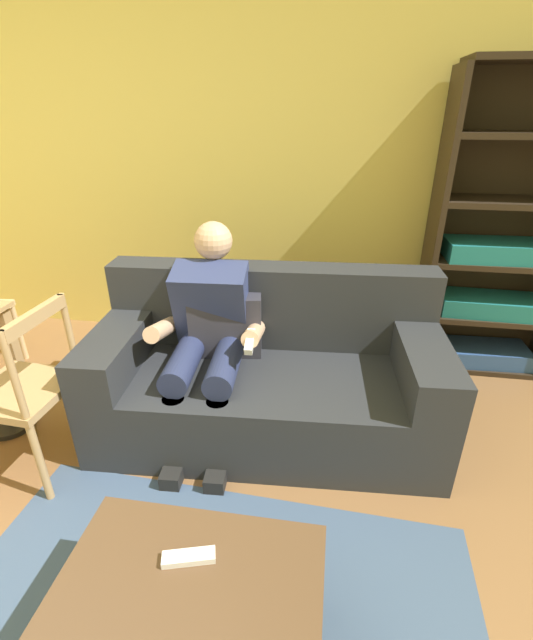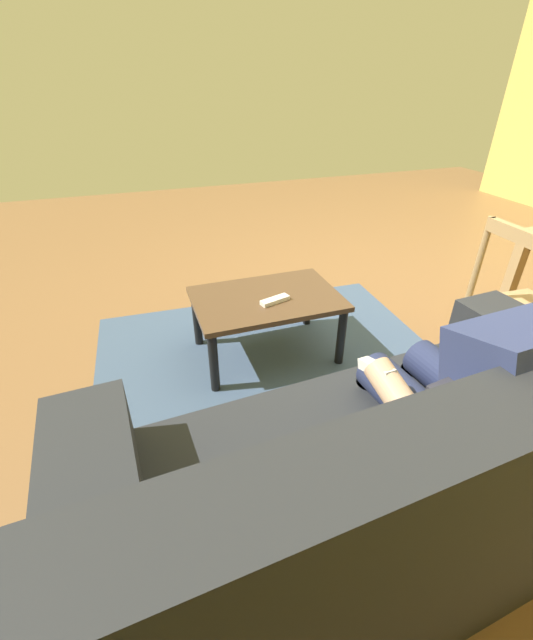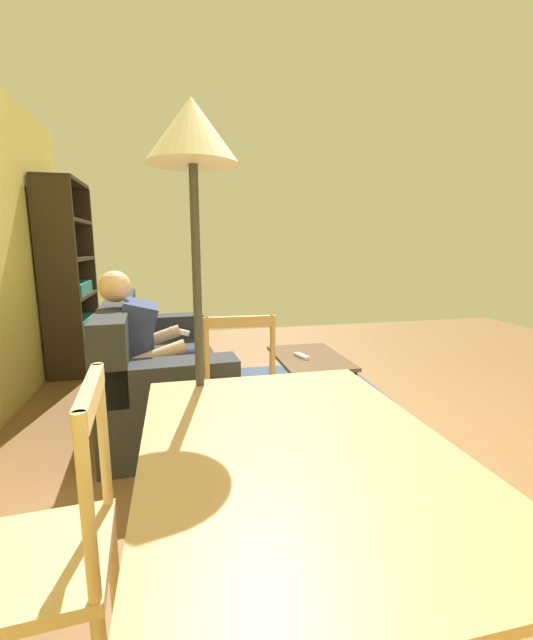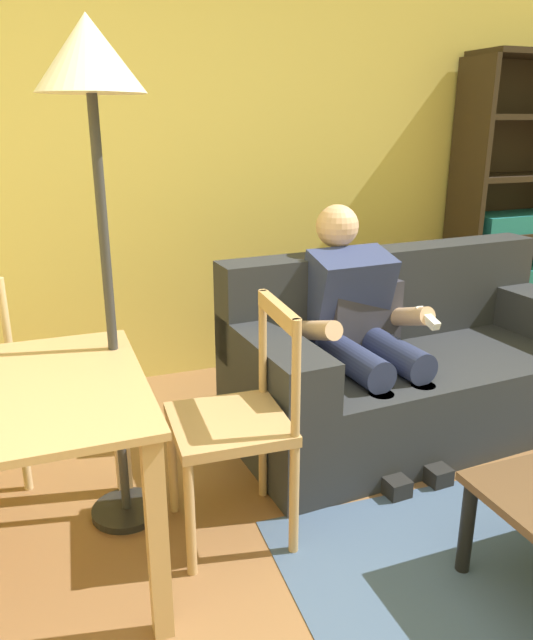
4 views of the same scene
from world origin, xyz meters
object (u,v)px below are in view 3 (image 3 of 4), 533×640
Objects in this scene: couch at (156,371)px; floor_lamp at (194,177)px; person_lounging at (155,349)px; dining_chair_facing_couch at (244,402)px; dining_table at (296,474)px; tv_remote at (302,356)px; bookshelf at (69,293)px; dining_chair_near_wall at (41,559)px; coffee_table at (310,362)px.

floor_lamp is (-1.49, -0.26, 1.23)m from couch.
person_lounging is 1.25× the size of dining_chair_facing_couch.
dining_table is 0.70× the size of floor_lamp.
person_lounging reaches higher than dining_chair_facing_couch.
tv_remote is 2.58m from bookshelf.
floor_lamp is at bearing 147.61° from dining_chair_facing_couch.
dining_chair_facing_couch is at bearing -0.09° from dining_table.
dining_chair_facing_couch reaches higher than couch.
couch is at bearing 13.96° from dining_table.
dining_table is (-2.00, 0.66, 0.22)m from tv_remote.
tv_remote is 2.43m from dining_chair_near_wall.
dining_chair_near_wall is at bearing 39.43° from tv_remote.
tv_remote is at bearing -32.77° from dining_chair_facing_couch.
person_lounging is 1.55m from floor_lamp.
couch is 2.32× the size of coffee_table.
dining_chair_near_wall reaches higher than dining_table.
dining_table is (-1.75, -0.49, 0.03)m from person_lounging.
floor_lamp reaches higher than tv_remote.
couch is 1.74m from bookshelf.
dining_chair_facing_couch is at bearing 144.85° from coffee_table.
person_lounging is at bearing -151.40° from bookshelf.
floor_lamp reaches higher than dining_chair_near_wall.
couch is 1.48× the size of dining_table.
couch is 2.08m from dining_chair_near_wall.
dining_chair_near_wall reaches higher than couch.
bookshelf is (1.45, 2.16, 0.47)m from coffee_table.
dining_table is at bearing -156.62° from floor_lamp.
floor_lamp is at bearing -39.54° from dining_chair_near_wall.
couch is 11.19× the size of tv_remote.
couch reaches higher than coffee_table.
coffee_table is 0.90× the size of dining_chair_facing_couch.
tv_remote reaches higher than coffee_table.
person_lounging is at bearing 11.71° from floor_lamp.
person_lounging is 0.88× the size of dining_table.
coffee_table is at bearing -35.94° from dining_chair_near_wall.
bookshelf reaches higher than coffee_table.
coffee_table is 2.65m from bookshelf.
dining_chair_facing_couch is at bearing -36.78° from dining_chair_near_wall.
floor_lamp is (-1.42, 0.91, 1.16)m from tv_remote.
dining_table is at bearing -164.28° from person_lounging.
floor_lamp is at bearing -169.95° from couch.
dining_chair_facing_couch is 0.49× the size of floor_lamp.
bookshelf is at bearing 22.19° from floor_lamp.
tv_remote is 2.11m from dining_table.
coffee_table is 0.11m from tv_remote.
dining_table is (-2.02, 0.74, 0.28)m from coffee_table.
dining_chair_near_wall is 1.04× the size of dining_chair_facing_couch.
dining_chair_facing_couch is (-2.49, -1.43, -0.34)m from bookshelf.
couch is 1.95m from floor_lamp.
person_lounging reaches higher than dining_table.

